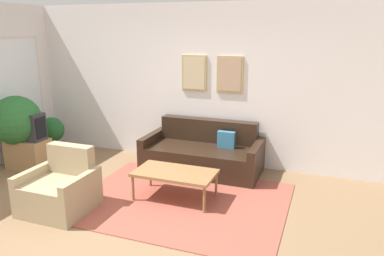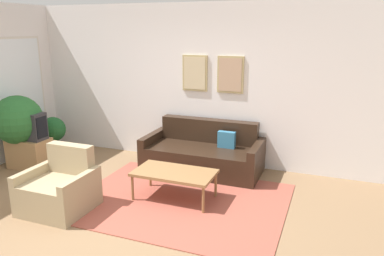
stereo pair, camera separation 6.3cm
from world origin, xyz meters
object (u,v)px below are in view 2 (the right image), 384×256
(couch, at_px, (203,154))
(armchair, at_px, (60,189))
(potted_plant_tall, at_px, (18,121))
(coffee_table, at_px, (174,174))
(tv, at_px, (27,126))

(couch, relative_size, armchair, 2.31)
(armchair, xyz_separation_m, potted_plant_tall, (-1.64, 1.00, 0.53))
(couch, xyz_separation_m, coffee_table, (-0.01, -1.17, 0.09))
(coffee_table, xyz_separation_m, potted_plant_tall, (-2.90, 0.20, 0.43))
(couch, xyz_separation_m, tv, (-2.77, -0.93, 0.45))
(coffee_table, bearing_deg, potted_plant_tall, 176.08)
(couch, relative_size, coffee_table, 1.73)
(tv, height_order, armchair, tv)
(coffee_table, relative_size, potted_plant_tall, 0.89)
(tv, bearing_deg, armchair, -34.81)
(tv, height_order, potted_plant_tall, potted_plant_tall)
(armchair, bearing_deg, couch, 58.05)
(tv, bearing_deg, potted_plant_tall, -163.66)
(couch, height_order, coffee_table, couch)
(coffee_table, bearing_deg, tv, 175.06)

